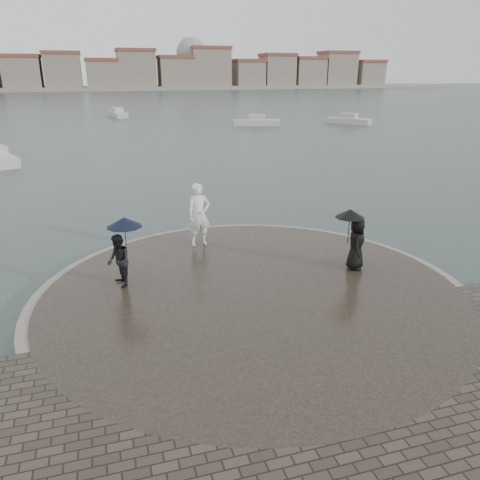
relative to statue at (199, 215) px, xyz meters
name	(u,v)px	position (x,y,z in m)	size (l,w,h in m)	color
ground	(303,372)	(0.66, -7.64, -1.48)	(400.00, 400.00, 0.00)	#2B3835
kerb_ring	(253,297)	(0.66, -4.14, -1.32)	(12.50, 12.50, 0.32)	gray
quay_tip	(253,296)	(0.66, -4.14, -1.30)	(11.90, 11.90, 0.36)	#2D261E
statue	(199,215)	(0.00, 0.00, 0.00)	(0.82, 0.54, 2.24)	white
visitor_left	(120,250)	(-2.87, -2.68, -0.01)	(1.13, 1.04, 2.04)	black
visitor_right	(355,237)	(4.18, -3.53, -0.06)	(1.14, 1.04, 1.95)	black
far_skyline	(82,72)	(-5.63, 153.07, 4.13)	(260.00, 20.00, 37.00)	gray
boats	(198,125)	(8.08, 38.32, -1.10)	(41.40, 39.81, 1.50)	#BAB5A7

